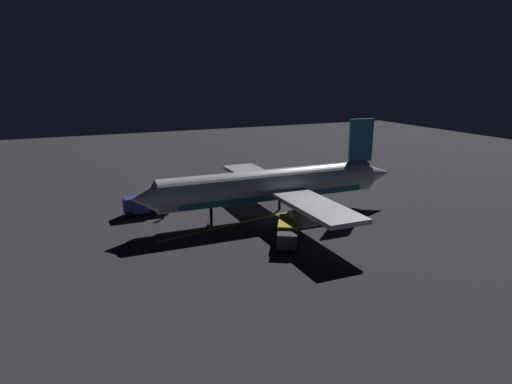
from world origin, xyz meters
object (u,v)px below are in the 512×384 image
at_px(catering_truck, 288,232).
at_px(traffic_cone_near_left, 242,216).
at_px(ground_crew_worker, 163,212).
at_px(traffic_cone_near_right, 183,207).
at_px(traffic_cone_far, 204,230).
at_px(airliner, 275,186).
at_px(baggage_truck, 145,205).
at_px(traffic_cone_under_wing, 208,224).

distance_m(catering_truck, traffic_cone_near_left, 10.00).
bearing_deg(ground_crew_worker, traffic_cone_near_right, -46.97).
height_order(traffic_cone_near_right, traffic_cone_far, same).
bearing_deg(airliner, baggage_truck, 62.95).
relative_size(catering_truck, traffic_cone_far, 11.65).
distance_m(catering_truck, traffic_cone_far, 9.98).
relative_size(baggage_truck, ground_crew_worker, 3.31).
relative_size(traffic_cone_near_left, traffic_cone_far, 1.00).
height_order(catering_truck, traffic_cone_near_left, catering_truck).
relative_size(airliner, traffic_cone_near_right, 64.16).
bearing_deg(traffic_cone_under_wing, ground_crew_worker, 40.62).
bearing_deg(catering_truck, traffic_cone_far, 47.17).
height_order(traffic_cone_near_right, traffic_cone_under_wing, same).
relative_size(baggage_truck, traffic_cone_far, 10.48).
distance_m(airliner, traffic_cone_near_left, 5.62).
bearing_deg(baggage_truck, traffic_cone_near_right, -84.45).
bearing_deg(traffic_cone_near_left, traffic_cone_far, 117.55).
xyz_separation_m(airliner, traffic_cone_under_wing, (-0.11, 8.89, -3.76)).
xyz_separation_m(airliner, traffic_cone_far, (-1.85, 9.95, -3.76)).
bearing_deg(traffic_cone_near_left, baggage_truck, 59.80).
distance_m(baggage_truck, traffic_cone_under_wing, 9.80).
height_order(baggage_truck, ground_crew_worker, baggage_truck).
height_order(airliner, traffic_cone_near_left, airliner).
bearing_deg(traffic_cone_under_wing, airliner, -89.29).
xyz_separation_m(baggage_truck, traffic_cone_far, (-9.44, -4.91, -1.00)).
height_order(baggage_truck, traffic_cone_under_wing, baggage_truck).
bearing_deg(traffic_cone_far, baggage_truck, 27.50).
bearing_deg(traffic_cone_under_wing, traffic_cone_near_right, 5.42).
bearing_deg(airliner, traffic_cone_far, 100.52).
bearing_deg(airliner, traffic_cone_under_wing, 90.71).
height_order(traffic_cone_near_left, traffic_cone_under_wing, same).
bearing_deg(traffic_cone_near_right, airliner, -129.95).
distance_m(ground_crew_worker, traffic_cone_far, 7.45).
bearing_deg(traffic_cone_near_right, traffic_cone_near_left, -140.29).
bearing_deg(ground_crew_worker, traffic_cone_under_wing, -139.38).
xyz_separation_m(ground_crew_worker, traffic_cone_far, (-6.70, -3.19, -0.64)).
relative_size(ground_crew_worker, traffic_cone_far, 3.16).
bearing_deg(traffic_cone_near_right, baggage_truck, 95.55).
bearing_deg(baggage_truck, traffic_cone_under_wing, -142.18).
bearing_deg(ground_crew_worker, airliner, -110.26).
bearing_deg(traffic_cone_near_left, airliner, -107.56).
relative_size(ground_crew_worker, traffic_cone_under_wing, 3.16).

